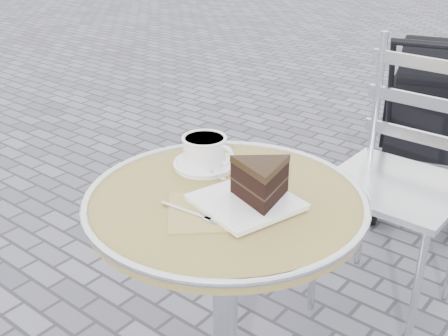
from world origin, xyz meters
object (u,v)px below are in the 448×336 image
Objects in this scene: bistro_chair at (412,150)px; cafe_table at (225,252)px; cappuccino_set at (205,154)px; cake_plate_set at (257,186)px; baby_stroller at (433,124)px.

cafe_table is at bearing -99.81° from bistro_chair.
cake_plate_set reaches higher than cappuccino_set.
baby_stroller reaches higher than cake_plate_set.
cappuccino_set is 0.54× the size of cake_plate_set.
bistro_chair reaches higher than cake_plate_set.
bistro_chair reaches higher than baby_stroller.
cappuccino_set is at bearing -110.91° from baby_stroller.
cafe_table is at bearing -105.20° from baby_stroller.
baby_stroller reaches higher than cafe_table.
cafe_table is 2.05× the size of cake_plate_set.
cappuccino_set is 0.20× the size of baby_stroller.
cafe_table is 0.28m from cappuccino_set.
cake_plate_set is (0.08, 0.02, 0.22)m from cafe_table.
baby_stroller is at bearing 76.18° from cappuccino_set.
cake_plate_set is at bearing -94.36° from bistro_chair.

